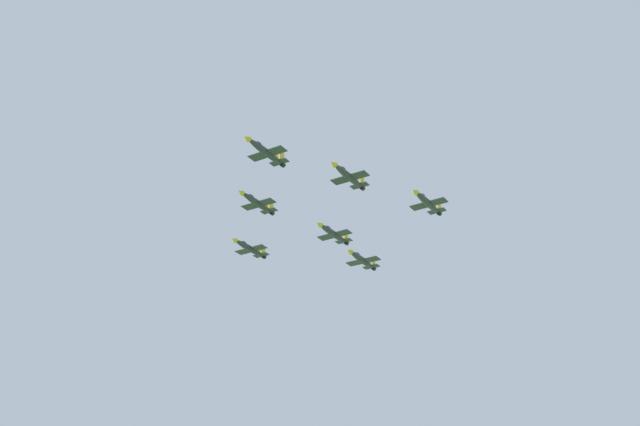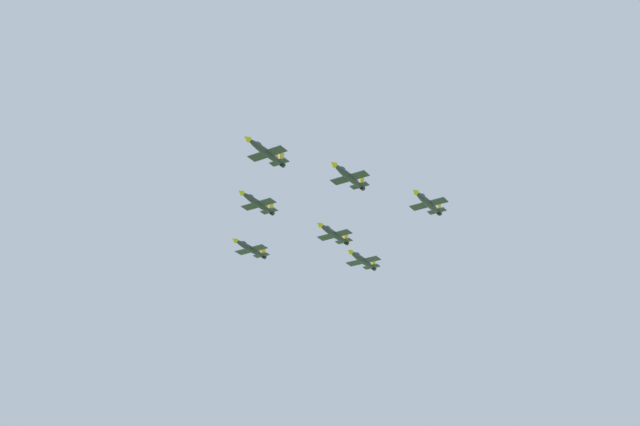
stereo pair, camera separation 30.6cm
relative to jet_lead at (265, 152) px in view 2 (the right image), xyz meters
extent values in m
ellipsoid|color=#2D3338|center=(0.00, 0.03, -0.07)|extent=(3.66, 13.46, 1.72)
cone|color=gold|center=(1.09, -7.33, -0.07)|extent=(1.70, 1.91, 1.46)
ellipsoid|color=#334751|center=(0.43, -2.88, 0.57)|extent=(1.61, 2.45, 1.00)
cube|color=#2D3338|center=(-0.10, 0.69, -0.17)|extent=(9.88, 4.42, 0.17)
cube|color=gold|center=(4.14, 1.32, -0.12)|extent=(1.06, 2.81, 0.21)
cube|color=gold|center=(-4.35, 0.06, -0.12)|extent=(1.06, 2.81, 0.21)
cube|color=#2D3338|center=(-0.83, 5.57, -0.07)|extent=(4.84, 2.75, 0.17)
cube|color=gold|center=(0.06, 5.43, 1.17)|extent=(0.51, 1.92, 2.48)
cube|color=gold|center=(-1.64, 5.18, 1.17)|extent=(0.51, 1.92, 2.48)
cylinder|color=black|center=(-1.04, 7.01, -0.07)|extent=(1.33, 1.12, 1.20)
ellipsoid|color=#2D3338|center=(10.71, 17.79, -2.93)|extent=(3.70, 13.28, 1.69)
cone|color=gold|center=(11.84, 10.54, -2.93)|extent=(1.68, 1.90, 1.44)
ellipsoid|color=#334751|center=(11.15, 14.93, -2.30)|extent=(1.60, 2.43, 0.99)
cube|color=#2D3338|center=(10.61, 18.45, -3.03)|extent=(9.76, 4.42, 0.17)
cube|color=gold|center=(14.79, 19.10, -2.98)|extent=(1.07, 2.78, 0.20)
cube|color=gold|center=(6.42, 17.79, -2.98)|extent=(1.07, 2.78, 0.20)
cube|color=#2D3338|center=(9.85, 23.26, -2.93)|extent=(4.78, 2.74, 0.17)
cube|color=gold|center=(10.73, 23.13, -1.71)|extent=(0.51, 1.89, 2.45)
cube|color=gold|center=(9.06, 22.87, -1.71)|extent=(0.51, 1.89, 2.45)
cylinder|color=black|center=(9.63, 24.68, -2.93)|extent=(1.32, 1.11, 1.19)
ellipsoid|color=#2D3338|center=(-15.81, 13.46, -3.10)|extent=(3.68, 12.97, 1.65)
cone|color=gold|center=(-14.67, 6.38, -3.10)|extent=(1.65, 1.86, 1.41)
ellipsoid|color=#334751|center=(-15.36, 10.66, -2.48)|extent=(1.58, 2.38, 0.97)
cube|color=#2D3338|center=(-15.92, 14.09, -3.19)|extent=(9.54, 4.37, 0.17)
cube|color=gold|center=(-11.83, 14.75, -3.14)|extent=(1.06, 2.72, 0.20)
cube|color=gold|center=(-20.00, 13.44, -3.14)|extent=(1.06, 2.72, 0.20)
cube|color=#2D3338|center=(-16.67, 18.80, -3.10)|extent=(4.68, 2.70, 0.17)
cube|color=gold|center=(-15.82, 18.67, -1.90)|extent=(0.51, 1.85, 2.39)
cube|color=gold|center=(-17.45, 18.41, -1.90)|extent=(0.51, 1.85, 2.39)
cylinder|color=black|center=(-16.90, 20.18, -3.10)|extent=(1.29, 1.09, 1.16)
ellipsoid|color=#2D3338|center=(21.42, 35.56, -6.69)|extent=(3.52, 13.15, 1.68)
cone|color=gold|center=(22.45, 28.37, -6.69)|extent=(1.65, 1.86, 1.43)
ellipsoid|color=#334751|center=(21.83, 32.72, -6.06)|extent=(1.56, 2.39, 0.98)
cube|color=#2D3338|center=(21.32, 36.21, -6.78)|extent=(9.65, 4.28, 0.17)
cube|color=gold|center=(25.47, 36.81, -6.74)|extent=(1.03, 2.75, 0.20)
cube|color=gold|center=(17.17, 35.61, -6.74)|extent=(1.03, 2.75, 0.20)
cube|color=#2D3338|center=(20.64, 40.99, -6.69)|extent=(4.72, 2.67, 0.17)
cube|color=gold|center=(21.50, 40.85, -5.48)|extent=(0.49, 1.88, 2.42)
cube|color=gold|center=(19.84, 40.61, -5.48)|extent=(0.49, 1.88, 2.42)
cylinder|color=black|center=(20.43, 42.39, -6.69)|extent=(1.29, 1.09, 1.17)
ellipsoid|color=#2D3338|center=(-31.63, 26.89, -6.92)|extent=(3.56, 13.03, 1.66)
cone|color=gold|center=(-30.56, 19.77, -6.92)|extent=(1.64, 1.85, 1.41)
ellipsoid|color=#334751|center=(-31.20, 24.08, -6.30)|extent=(1.56, 2.38, 0.97)
cube|color=#2D3338|center=(-31.72, 27.53, -7.01)|extent=(9.57, 4.29, 0.17)
cube|color=gold|center=(-27.61, 28.15, -6.97)|extent=(1.03, 2.73, 0.20)
cube|color=gold|center=(-35.83, 26.92, -6.97)|extent=(1.03, 2.73, 0.20)
cube|color=#2D3338|center=(-32.43, 32.26, -6.92)|extent=(4.68, 2.67, 0.17)
cube|color=gold|center=(-31.57, 32.13, -5.72)|extent=(0.49, 1.86, 2.40)
cube|color=gold|center=(-33.21, 31.88, -5.72)|extent=(0.49, 1.86, 2.40)
cylinder|color=black|center=(-32.64, 33.65, -6.92)|extent=(1.29, 1.09, 1.16)
ellipsoid|color=#2D3338|center=(-5.10, 31.23, -8.78)|extent=(3.48, 12.90, 1.65)
cone|color=gold|center=(-4.07, 24.17, -8.78)|extent=(1.62, 1.83, 1.40)
ellipsoid|color=#334751|center=(-4.70, 28.44, -8.16)|extent=(1.54, 2.35, 0.96)
cube|color=#2D3338|center=(-5.20, 31.86, -8.87)|extent=(9.47, 4.22, 0.16)
cube|color=gold|center=(-1.13, 32.46, -8.83)|extent=(1.01, 2.70, 0.20)
cube|color=gold|center=(-9.27, 31.27, -8.83)|extent=(1.01, 2.70, 0.20)
cube|color=#2D3338|center=(-5.88, 36.55, -8.78)|extent=(4.63, 2.62, 0.16)
cube|color=gold|center=(-5.03, 36.41, -7.59)|extent=(0.48, 1.84, 2.38)
cube|color=gold|center=(-6.66, 36.17, -7.59)|extent=(0.48, 1.84, 2.38)
cylinder|color=black|center=(-6.08, 37.92, -8.78)|extent=(1.27, 1.07, 1.15)
ellipsoid|color=#2D3338|center=(-7.65, 46.83, -10.51)|extent=(3.95, 13.38, 1.71)
cone|color=gold|center=(-6.39, 39.54, -10.51)|extent=(1.72, 1.93, 1.45)
ellipsoid|color=#334751|center=(-7.16, 43.95, -9.86)|extent=(1.65, 2.46, 1.00)
cube|color=#2D3338|center=(-7.77, 47.48, -10.60)|extent=(9.86, 4.61, 0.17)
cube|color=gold|center=(-3.56, 48.21, -10.55)|extent=(1.12, 2.80, 0.20)
cube|color=gold|center=(-11.97, 46.76, -10.55)|extent=(1.12, 2.80, 0.20)
cube|color=#2D3338|center=(-8.61, 52.32, -10.51)|extent=(4.84, 2.83, 0.17)
cube|color=gold|center=(-7.72, 52.21, -9.27)|extent=(0.55, 1.91, 2.47)
cube|color=gold|center=(-9.40, 51.92, -9.27)|extent=(0.55, 1.91, 2.47)
cylinder|color=black|center=(-8.85, 53.74, -10.51)|extent=(1.34, 1.14, 1.20)
camera|label=1|loc=(112.68, -113.35, -94.54)|focal=44.17mm
camera|label=2|loc=(112.91, -113.15, -94.54)|focal=44.17mm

